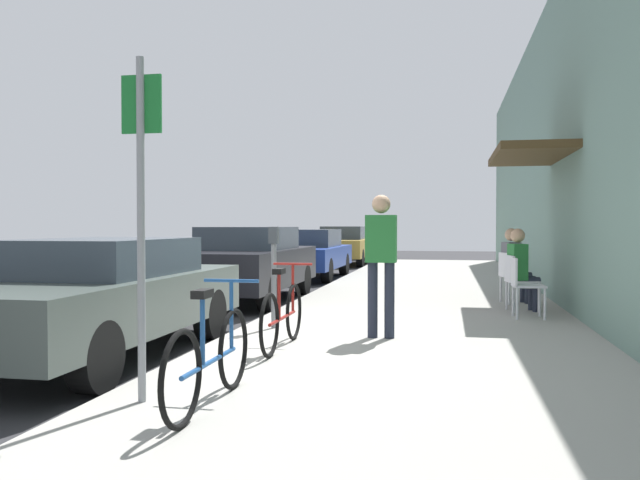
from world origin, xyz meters
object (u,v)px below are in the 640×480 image
Objects in this scene: bicycle_1 at (283,315)px; pedestrian_standing at (381,254)px; parked_car_0 at (98,295)px; parking_meter at (274,269)px; seated_patron_2 at (514,263)px; parked_car_3 at (344,245)px; bicycle_0 at (210,358)px; street_sign at (141,201)px; parked_car_2 at (308,253)px; cafe_chair_0 at (523,283)px; parked_car_4 at (363,242)px; cafe_chair_2 at (511,274)px; cafe_chair_1 at (517,279)px; seated_patron_1 at (521,267)px; parked_car_1 at (247,262)px.

bicycle_1 is 1.45m from pedestrian_standing.
bicycle_1 is at bearing 9.20° from parked_car_0.
parking_meter is 1.02× the size of seated_patron_2.
bicycle_0 is (2.06, -19.16, -0.26)m from parked_car_3.
bicycle_1 is at bearing 77.29° from street_sign.
parking_meter is (1.55, 1.65, 0.19)m from parked_car_0.
street_sign reaches higher than parking_meter.
street_sign is at bearing -83.33° from parked_car_2.
cafe_chair_0 is (2.83, 2.90, 0.14)m from bicycle_1.
street_sign reaches higher than parked_car_4.
seated_patron_2 is at bearing 67.91° from bicycle_0.
pedestrian_standing reaches higher than cafe_chair_2.
parking_meter reaches higher than parked_car_3.
cafe_chair_2 is at bearing 45.71° from parking_meter.
bicycle_1 is 1.97× the size of cafe_chair_1.
pedestrian_standing is (1.50, 3.12, -0.52)m from street_sign.
parked_car_3 is 2.59× the size of pedestrian_standing.
parked_car_3 reaches higher than cafe_chair_0.
cafe_chair_0 is 0.77m from cafe_chair_1.
seated_patron_1 is at bearing -90.02° from seated_patron_2.
pedestrian_standing is at bearing -115.64° from cafe_chair_2.
parking_meter is 4.73m from cafe_chair_2.
parked_car_3 is at bearing 109.13° from cafe_chair_0.
parking_meter is at bearing 97.99° from bicycle_0.
bicycle_0 is at bearing -74.37° from parked_car_1.
bicycle_1 is (2.01, -22.25, -0.25)m from parked_car_4.
parked_car_4 is 24.63m from bicycle_0.
seated_patron_2 is at bearing 16.71° from cafe_chair_2.
parked_car_1 reaches higher than seated_patron_1.
pedestrian_standing reaches higher than cafe_chair_0.
parked_car_4 is at bearing 90.00° from parked_car_0.
street_sign is (1.50, -19.13, 0.90)m from parked_car_3.
street_sign is (-0.05, -3.59, 0.75)m from parking_meter.
parked_car_3 is at bearing 111.99° from seated_patron_2.
seated_patron_1 is 0.76× the size of pedestrian_standing.
parking_meter reaches higher than parked_car_4.
pedestrian_standing is (-1.85, -2.05, 0.50)m from cafe_chair_0.
pedestrian_standing is at bearing -79.40° from parked_car_3.
street_sign is 2.02× the size of seated_patron_1.
pedestrian_standing is (3.00, -9.72, 0.42)m from parked_car_2.
seated_patron_1 is 1.48× the size of cafe_chair_2.
parked_car_2 reaches higher than bicycle_1.
seated_patron_1 is at bearing 39.24° from parked_car_0.
seated_patron_2 is 0.76× the size of pedestrian_standing.
cafe_chair_0 is at bearing -57.72° from parked_car_2.
seated_patron_1 is (4.90, -1.38, 0.07)m from parked_car_1.
parked_car_3 is 16.30m from pedestrian_standing.
parked_car_2 is at bearing 129.99° from seated_patron_2.
parked_car_3 reaches higher than parked_car_2.
pedestrian_standing reaches higher than parking_meter.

